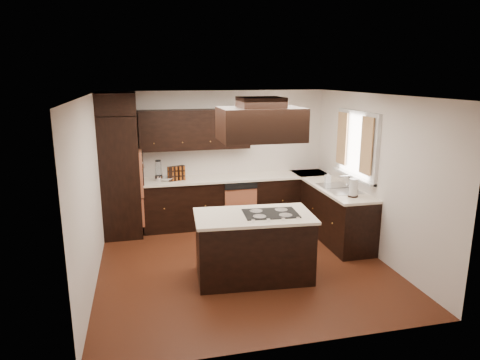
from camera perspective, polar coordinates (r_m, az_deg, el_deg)
The scene contains 30 objects.
floor at distance 6.60m, azimuth 0.35°, elevation -11.11°, with size 4.20×4.20×0.02m, color #5A2814.
ceiling at distance 5.99m, azimuth 0.38°, elevation 11.33°, with size 4.20×4.20×0.02m, color silver.
wall_back at distance 8.19m, azimuth -3.09°, elevation 3.08°, with size 4.20×0.02×2.50m, color beige.
wall_front at distance 4.24m, azimuth 7.10°, elevation -7.22°, with size 4.20×0.02×2.50m, color beige.
wall_left at distance 6.05m, azimuth -19.45°, elevation -1.52°, with size 0.02×4.20×2.50m, color beige.
wall_right at distance 6.96m, azimuth 17.50°, elevation 0.55°, with size 0.02×4.20×2.50m, color beige.
oven_column at distance 7.72m, azimuth -15.61°, elevation 0.49°, with size 0.65×0.75×2.12m, color black.
wall_oven_face at distance 7.70m, azimuth -13.04°, elevation 1.07°, with size 0.05×0.62×0.78m, color #B96341.
base_cabinets_back at distance 8.09m, azimuth -2.39°, elevation -2.95°, with size 2.93×0.60×0.88m, color black.
base_cabinets_right at distance 7.80m, azimuth 11.77°, elevation -3.89°, with size 0.60×2.40×0.88m, color black.
countertop_back at distance 7.96m, azimuth -2.40°, elevation 0.19°, with size 2.93×0.63×0.04m, color #F6E7CF.
countertop_right at distance 7.67m, azimuth 11.83°, elevation -0.62°, with size 0.63×2.40×0.04m, color #F6E7CF.
upper_cabinets at distance 7.87m, azimuth -6.02°, elevation 6.71°, with size 2.00×0.34×0.72m, color black.
dishwasher_front at distance 7.89m, azimuth 0.11°, elevation -3.72°, with size 0.60×0.05×0.72m, color #B96341.
window_frame at distance 7.34m, azimuth 15.29°, elevation 4.54°, with size 0.06×1.32×1.12m, color silver.
window_pane at distance 7.35m, azimuth 15.48°, elevation 4.54°, with size 0.00×1.20×1.00m, color white.
curtain_left at distance 6.94m, azimuth 16.51°, elevation 4.37°, with size 0.02×0.34×0.90m, color beige.
curtain_right at distance 7.67m, azimuth 13.44°, elevation 5.41°, with size 0.02×0.34×0.90m, color beige.
sink_rim at distance 7.36m, azimuth 13.09°, elevation -1.08°, with size 0.52×0.84×0.01m, color silver.
island at distance 6.01m, azimuth 1.82°, elevation -8.98°, with size 1.55×0.85×0.88m, color black.
island_top at distance 5.85m, azimuth 1.85°, elevation -4.82°, with size 1.61×0.90×0.04m, color #F6E7CF.
cooktop at distance 5.89m, azimuth 4.11°, elevation -4.46°, with size 0.73×0.49×0.01m, color black.
range_hood at distance 5.51m, azimuth 2.75°, elevation 7.46°, with size 1.05×0.72×0.42m, color black.
hood_duct at distance 5.49m, azimuth 2.78°, elevation 10.32°, with size 0.55×0.50×0.13m, color black.
blender_base at distance 7.82m, azimuth -10.76°, elevation 0.24°, with size 0.15×0.15×0.10m, color silver.
blender_pitcher at distance 7.78m, azimuth -10.82°, elevation 1.53°, with size 0.13×0.13×0.26m, color silver.
spice_rack at distance 7.78m, azimuth -8.49°, elevation 0.89°, with size 0.32×0.08×0.27m, color black.
mixing_bowl at distance 7.82m, azimuth -9.79°, elevation 0.15°, with size 0.26×0.26×0.06m, color silver.
soap_bottle at distance 7.70m, azimuth 11.62°, elevation 0.40°, with size 0.09×0.09×0.21m, color silver.
paper_towel at distance 6.88m, azimuth 14.87°, elevation -1.02°, with size 0.13×0.13×0.29m, color silver.
Camera 1 is at (-1.40, -5.82, 2.76)m, focal length 32.00 mm.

